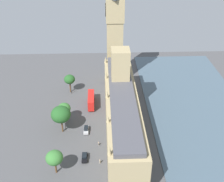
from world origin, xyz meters
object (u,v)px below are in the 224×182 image
object	(u,v)px
pedestrian_opposite_hall	(99,144)
pedestrian_trailing	(100,162)
clock_tower	(115,26)
street_lamp_slot_10	(65,119)
parliament_building	(122,108)
plane_tree_far_end	(64,109)
car_silver_kerbside	(86,129)
street_lamp_midblock	(71,85)
plane_tree_corner	(61,114)
car_black_under_trees	(85,157)
double_decker_bus_leading	(91,100)
plane_tree_near_tower	(54,158)
plane_tree_by_river_gate	(70,79)

from	to	relation	value
pedestrian_opposite_hall	pedestrian_trailing	bearing A→B (deg)	91.21
clock_tower	street_lamp_slot_10	distance (m)	47.75
parliament_building	plane_tree_far_end	size ratio (longest dim) A/B	7.52
pedestrian_trailing	street_lamp_slot_10	world-z (taller)	street_lamp_slot_10
car_silver_kerbside	street_lamp_midblock	size ratio (longest dim) A/B	0.76
street_lamp_midblock	plane_tree_corner	bearing A→B (deg)	88.09
car_silver_kerbside	car_black_under_trees	bearing A→B (deg)	89.83
double_decker_bus_leading	car_silver_kerbside	xyz separation A→B (m)	(1.46, 16.91, -1.75)
plane_tree_near_tower	plane_tree_by_river_gate	xyz separation A→B (m)	(-0.20, -47.25, 0.33)
pedestrian_trailing	plane_tree_by_river_gate	bearing A→B (deg)	153.36
clock_tower	street_lamp_midblock	size ratio (longest dim) A/B	8.38
plane_tree_corner	plane_tree_far_end	bearing A→B (deg)	-93.46
car_black_under_trees	plane_tree_corner	size ratio (longest dim) A/B	0.40
parliament_building	street_lamp_midblock	distance (m)	32.07
parliament_building	double_decker_bus_leading	size ratio (longest dim) A/B	5.83
clock_tower	plane_tree_by_river_gate	world-z (taller)	clock_tower
double_decker_bus_leading	street_lamp_slot_10	distance (m)	17.88
parliament_building	car_silver_kerbside	xyz separation A→B (m)	(13.06, 2.50, -7.26)
plane_tree_corner	street_lamp_midblock	bearing A→B (deg)	-91.91
plane_tree_near_tower	plane_tree_corner	bearing A→B (deg)	-89.33
clock_tower	street_lamp_slot_10	bearing A→B (deg)	61.85
parliament_building	pedestrian_trailing	size ratio (longest dim) A/B	37.37
car_black_under_trees	street_lamp_midblock	distance (m)	41.50
plane_tree_by_river_gate	plane_tree_corner	bearing A→B (deg)	89.12
car_black_under_trees	plane_tree_by_river_gate	distance (m)	43.18
double_decker_bus_leading	plane_tree_corner	distance (m)	20.06
clock_tower	plane_tree_far_end	size ratio (longest dim) A/B	6.36
plane_tree_near_tower	street_lamp_slot_10	bearing A→B (deg)	-91.83
clock_tower	pedestrian_trailing	distance (m)	61.22
plane_tree_far_end	pedestrian_trailing	bearing A→B (deg)	120.86
clock_tower	car_silver_kerbside	xyz separation A→B (m)	(12.23, 38.92, -25.98)
pedestrian_trailing	parliament_building	bearing A→B (deg)	113.19
street_lamp_midblock	double_decker_bus_leading	bearing A→B (deg)	133.34
plane_tree_by_river_gate	street_lamp_midblock	size ratio (longest dim) A/B	1.37
plane_tree_by_river_gate	street_lamp_slot_10	size ratio (longest dim) A/B	1.29
plane_tree_corner	street_lamp_midblock	xyz separation A→B (m)	(-0.88, -26.33, -3.36)
double_decker_bus_leading	street_lamp_slot_10	world-z (taller)	street_lamp_slot_10
car_silver_kerbside	car_black_under_trees	world-z (taller)	same
car_silver_kerbside	plane_tree_corner	xyz separation A→B (m)	(8.59, -0.31, 6.81)
pedestrian_trailing	plane_tree_corner	bearing A→B (deg)	176.60
car_silver_kerbside	pedestrian_trailing	bearing A→B (deg)	106.97
plane_tree_corner	plane_tree_near_tower	bearing A→B (deg)	90.67
pedestrian_trailing	plane_tree_by_river_gate	world-z (taller)	plane_tree_by_river_gate
street_lamp_midblock	pedestrian_opposite_hall	bearing A→B (deg)	109.78
clock_tower	pedestrian_trailing	world-z (taller)	clock_tower
car_silver_kerbside	pedestrian_trailing	distance (m)	16.75
pedestrian_trailing	pedestrian_opposite_hall	world-z (taller)	pedestrian_trailing
car_silver_kerbside	plane_tree_corner	distance (m)	10.97
pedestrian_trailing	street_lamp_midblock	bearing A→B (deg)	153.33
pedestrian_trailing	clock_tower	bearing A→B (deg)	129.21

